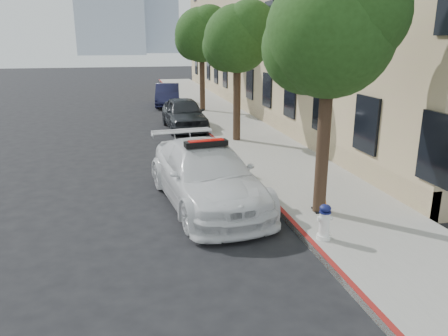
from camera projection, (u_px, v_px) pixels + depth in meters
ground at (188, 198)px, 11.81m from camera, size 120.00×120.00×0.00m
sidewalk at (230, 123)px, 21.90m from camera, size 3.20×50.00×0.15m
curb_strip at (200, 124)px, 21.58m from camera, size 0.12×50.00×0.15m
building at (301, 24)px, 26.37m from camera, size 8.00×36.00×10.00m
tree_near at (332, 32)px, 9.34m from camera, size 2.92×2.82×5.62m
tree_mid at (238, 38)px, 16.85m from camera, size 2.77×2.64×5.43m
tree_far at (202, 34)px, 24.27m from camera, size 3.10×3.00×5.81m
police_car at (206, 175)px, 11.19m from camera, size 2.80×5.55×1.70m
parked_car_mid at (184, 114)px, 20.67m from camera, size 1.94×4.43×1.48m
parked_car_far at (168, 95)px, 28.01m from camera, size 1.94×4.36×1.39m
fire_hydrant at (324, 222)px, 8.95m from camera, size 0.32×0.29×0.76m
traffic_cone at (322, 196)px, 10.43m from camera, size 0.42×0.42×0.74m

